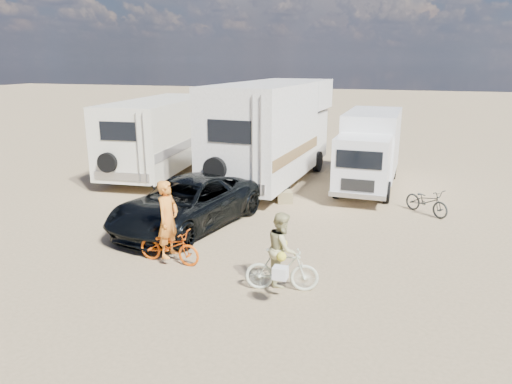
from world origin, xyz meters
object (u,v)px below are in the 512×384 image
(box_truck, at_px, (369,151))
(rider_man, at_px, (168,226))
(bike_man, at_px, (169,246))
(crate, at_px, (284,197))
(bike_parked, at_px, (427,201))
(rider_woman, at_px, (282,256))
(cooler, at_px, (238,203))
(rv_left, at_px, (161,137))
(bike_woman, at_px, (282,270))
(dark_suv, at_px, (187,203))
(rv_main, at_px, (272,133))

(box_truck, relative_size, rider_man, 3.21)
(bike_man, height_order, crate, bike_man)
(box_truck, relative_size, bike_parked, 3.72)
(rider_woman, bearing_deg, cooler, 16.70)
(rv_left, relative_size, bike_woman, 4.65)
(rider_woman, height_order, bike_parked, rider_woman)
(rv_left, relative_size, bike_man, 4.52)
(rider_man, distance_m, rider_woman, 2.98)
(box_truck, bearing_deg, rider_man, -113.16)
(rider_man, bearing_deg, bike_woman, -96.98)
(box_truck, bearing_deg, crate, -130.17)
(box_truck, relative_size, bike_man, 3.72)
(dark_suv, distance_m, rider_woman, 4.73)
(dark_suv, height_order, bike_man, dark_suv)
(rider_woman, distance_m, bike_parked, 7.08)
(rv_main, bearing_deg, rider_woman, -69.04)
(rider_man, distance_m, bike_parked, 8.35)
(bike_woman, distance_m, rider_man, 3.01)
(dark_suv, bearing_deg, box_truck, 65.38)
(bike_man, xyz_separation_m, cooler, (0.14, 4.44, -0.19))
(rv_main, relative_size, rider_woman, 5.11)
(bike_man, distance_m, cooler, 4.45)
(rv_main, height_order, bike_woman, rv_main)
(dark_suv, xyz_separation_m, bike_parked, (6.67, 3.37, -0.29))
(box_truck, height_order, cooler, box_truck)
(bike_woman, bearing_deg, bike_man, 66.77)
(bike_man, xyz_separation_m, crate, (1.37, 5.69, -0.22))
(dark_suv, relative_size, bike_woman, 3.30)
(bike_parked, relative_size, cooler, 2.77)
(rv_main, height_order, rider_man, rv_main)
(rv_main, bearing_deg, bike_parked, -20.00)
(rv_main, bearing_deg, rv_left, -175.69)
(rider_man, relative_size, cooler, 3.21)
(rv_main, bearing_deg, bike_man, -87.32)
(box_truck, xyz_separation_m, bike_woman, (-0.95, -9.10, -0.94))
(bike_woman, relative_size, crate, 3.09)
(bike_parked, bearing_deg, bike_woman, -164.58)
(bike_man, bearing_deg, crate, -9.71)
(box_truck, relative_size, dark_suv, 1.16)
(bike_woman, bearing_deg, rider_man, 66.77)
(rv_left, distance_m, dark_suv, 7.15)
(rv_main, xyz_separation_m, bike_parked, (5.80, -2.55, -1.52))
(dark_suv, xyz_separation_m, bike_man, (0.71, -2.46, -0.29))
(crate, bearing_deg, cooler, -134.40)
(box_truck, height_order, bike_man, box_truck)
(box_truck, xyz_separation_m, rider_man, (-3.88, -8.54, -0.48))
(bike_woman, bearing_deg, box_truck, -18.44)
(dark_suv, height_order, cooler, dark_suv)
(dark_suv, bearing_deg, rider_woman, -27.19)
(bike_woman, xyz_separation_m, bike_parked, (3.02, 6.39, -0.05))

